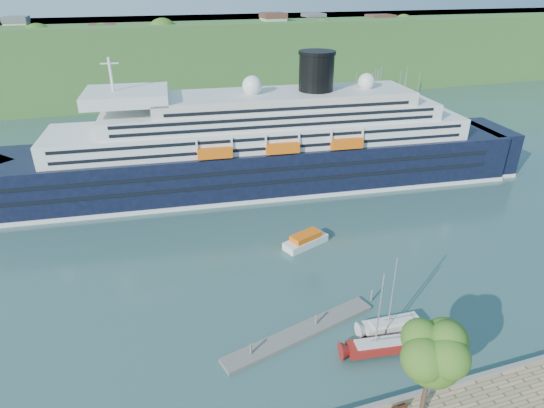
{
  "coord_description": "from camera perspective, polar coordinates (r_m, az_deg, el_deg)",
  "views": [
    {
      "loc": [
        -14.95,
        -25.21,
        36.26
      ],
      "look_at": [
        2.45,
        30.0,
        7.68
      ],
      "focal_mm": 30.0,
      "sensor_mm": 36.0,
      "label": 1
    }
  ],
  "objects": [
    {
      "name": "floating_pontoon",
      "position": [
        53.87,
        3.61,
        -15.78
      ],
      "size": [
        19.54,
        7.34,
        0.44
      ],
      "primitive_type": null,
      "rotation": [
        0.0,
        0.0,
        0.26
      ],
      "color": "slate",
      "rests_on": "ground"
    },
    {
      "name": "sailboat_red",
      "position": [
        49.72,
        13.81,
        -13.62
      ],
      "size": [
        7.94,
        3.16,
        9.98
      ],
      "primitive_type": null,
      "rotation": [
        0.0,
        0.0,
        -0.13
      ],
      "color": "maroon",
      "rests_on": "ground"
    },
    {
      "name": "cruise_ship",
      "position": [
        84.93,
        -2.41,
        10.06
      ],
      "size": [
        113.07,
        26.75,
        25.16
      ],
      "primitive_type": null,
      "rotation": [
        0.0,
        0.0,
        -0.09
      ],
      "color": "black",
      "rests_on": "ground"
    },
    {
      "name": "park_bench",
      "position": [
        46.63,
        15.69,
        -23.27
      ],
      "size": [
        1.51,
        0.64,
        0.96
      ],
      "primitive_type": null,
      "rotation": [
        0.0,
        0.0,
        0.02
      ],
      "color": "#422313",
      "rests_on": "promenade"
    },
    {
      "name": "tender_launch",
      "position": [
        69.15,
        4.25,
        -4.46
      ],
      "size": [
        7.7,
        4.95,
        2.02
      ],
      "primitive_type": null,
      "rotation": [
        0.0,
        0.0,
        0.37
      ],
      "color": "orange",
      "rests_on": "ground"
    },
    {
      "name": "promenade_tree",
      "position": [
        43.28,
        19.23,
        -18.92
      ],
      "size": [
        6.72,
        6.72,
        11.13
      ],
      "primitive_type": null,
      "color": "#335D18",
      "rests_on": "promenade"
    },
    {
      "name": "far_hillside",
      "position": [
        172.58,
        -12.97,
        17.57
      ],
      "size": [
        400.0,
        50.0,
        24.0
      ],
      "primitive_type": "cube",
      "color": "#386126",
      "rests_on": "ground"
    },
    {
      "name": "sailboat_white_far",
      "position": [
        52.93,
        15.29,
        -11.28
      ],
      "size": [
        7.54,
        2.44,
        9.62
      ],
      "primitive_type": null,
      "rotation": [
        0.0,
        0.0,
        -0.05
      ],
      "color": "silver",
      "rests_on": "ground"
    }
  ]
}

